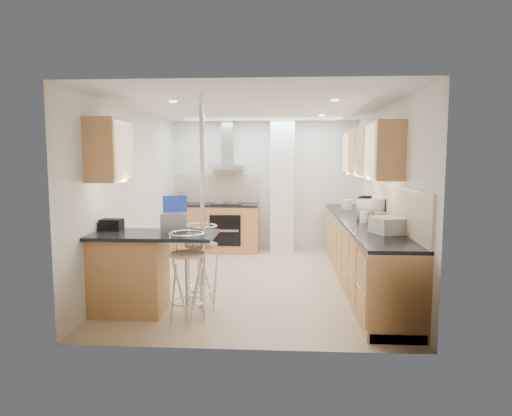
# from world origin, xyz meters

# --- Properties ---
(ground) EXTENTS (4.80, 4.80, 0.00)m
(ground) POSITION_xyz_m (0.00, 0.00, 0.00)
(ground) COLOR tan
(ground) RESTS_ON ground
(room_shell) EXTENTS (3.64, 4.84, 2.51)m
(room_shell) POSITION_xyz_m (0.32, 0.38, 1.54)
(room_shell) COLOR white
(room_shell) RESTS_ON ground
(right_counter) EXTENTS (0.63, 4.40, 0.92)m
(right_counter) POSITION_xyz_m (1.50, 0.00, 0.46)
(right_counter) COLOR #BE7B4C
(right_counter) RESTS_ON ground
(back_counter) EXTENTS (1.70, 0.63, 0.92)m
(back_counter) POSITION_xyz_m (-0.95, 2.10, 0.46)
(back_counter) COLOR #BE7B4C
(back_counter) RESTS_ON ground
(peninsula) EXTENTS (1.47, 0.72, 0.94)m
(peninsula) POSITION_xyz_m (-1.12, -1.45, 0.48)
(peninsula) COLOR #BE7B4C
(peninsula) RESTS_ON ground
(microwave) EXTENTS (0.52, 0.65, 0.32)m
(microwave) POSITION_xyz_m (1.64, 0.03, 1.08)
(microwave) COLOR white
(microwave) RESTS_ON right_counter
(laptop) EXTENTS (0.35, 0.30, 0.21)m
(laptop) POSITION_xyz_m (-0.91, -1.27, 1.04)
(laptop) COLOR #9C9EA3
(laptop) RESTS_ON peninsula
(bag) EXTENTS (0.25, 0.18, 0.13)m
(bag) POSITION_xyz_m (-1.65, -1.28, 1.01)
(bag) COLOR black
(bag) RESTS_ON peninsula
(bar_stool_near) EXTENTS (0.43, 0.43, 1.01)m
(bar_stool_near) POSITION_xyz_m (-0.66, -1.70, 0.50)
(bar_stool_near) COLOR tan
(bar_stool_near) RESTS_ON ground
(bar_stool_end) EXTENTS (0.58, 0.58, 1.01)m
(bar_stool_end) POSITION_xyz_m (-0.60, -1.21, 0.51)
(bar_stool_end) COLOR tan
(bar_stool_end) RESTS_ON ground
(jar_a) EXTENTS (0.14, 0.14, 0.17)m
(jar_a) POSITION_xyz_m (1.47, 1.22, 1.00)
(jar_a) COLOR beige
(jar_a) RESTS_ON right_counter
(jar_b) EXTENTS (0.13, 0.13, 0.16)m
(jar_b) POSITION_xyz_m (1.42, 1.31, 1.00)
(jar_b) COLOR beige
(jar_b) RESTS_ON right_counter
(jar_c) EXTENTS (0.14, 0.14, 0.21)m
(jar_c) POSITION_xyz_m (1.57, -0.89, 1.03)
(jar_c) COLOR #BDB397
(jar_c) RESTS_ON right_counter
(jar_d) EXTENTS (0.10, 0.10, 0.14)m
(jar_d) POSITION_xyz_m (1.46, -0.30, 0.99)
(jar_d) COLOR white
(jar_d) RESTS_ON right_counter
(bread_bin) EXTENTS (0.39, 0.43, 0.19)m
(bread_bin) POSITION_xyz_m (1.58, -1.18, 1.01)
(bread_bin) COLOR beige
(bread_bin) RESTS_ON right_counter
(kettle) EXTENTS (0.16, 0.16, 0.23)m
(kettle) POSITION_xyz_m (-1.63, 2.07, 1.03)
(kettle) COLOR #ACAFB1
(kettle) RESTS_ON back_counter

